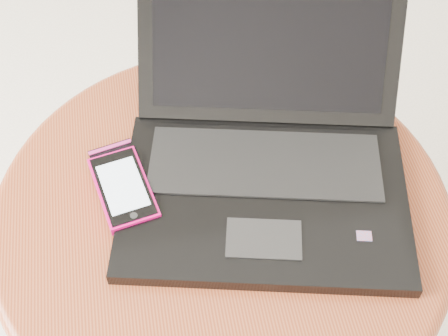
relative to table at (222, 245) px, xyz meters
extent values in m
plane|color=beige|center=(-0.04, 0.08, -0.39)|extent=(4.00, 4.00, 0.00)
cylinder|color=#602D1C|center=(0.00, 0.00, -0.14)|extent=(0.10, 0.10, 0.43)
cylinder|color=maroon|center=(0.00, 0.00, 0.09)|extent=(0.59, 0.59, 0.03)
torus|color=maroon|center=(0.00, 0.00, 0.09)|extent=(0.62, 0.62, 0.03)
cube|color=black|center=(0.05, -0.01, 0.11)|extent=(0.42, 0.34, 0.02)
cube|color=black|center=(0.07, 0.04, 0.13)|extent=(0.33, 0.18, 0.00)
cube|color=black|center=(0.04, -0.07, 0.13)|extent=(0.10, 0.08, 0.00)
cube|color=red|center=(0.16, -0.09, 0.12)|extent=(0.02, 0.02, 0.00)
cube|color=black|center=(0.10, 0.18, 0.22)|extent=(0.38, 0.21, 0.19)
cube|color=black|center=(0.10, 0.18, 0.22)|extent=(0.34, 0.18, 0.16)
cube|color=black|center=(-0.13, 0.06, 0.11)|extent=(0.09, 0.13, 0.01)
cube|color=#B62977|center=(-0.14, 0.12, 0.12)|extent=(0.06, 0.02, 0.00)
cube|color=#CE0662|center=(-0.13, 0.04, 0.12)|extent=(0.09, 0.13, 0.01)
cube|color=black|center=(-0.13, 0.04, 0.13)|extent=(0.08, 0.13, 0.00)
cube|color=silver|center=(-0.13, 0.04, 0.13)|extent=(0.07, 0.09, 0.00)
cylinder|color=black|center=(-0.12, -0.01, 0.13)|extent=(0.01, 0.01, 0.00)
camera|label=1|loc=(-0.08, -0.48, 0.80)|focal=51.43mm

